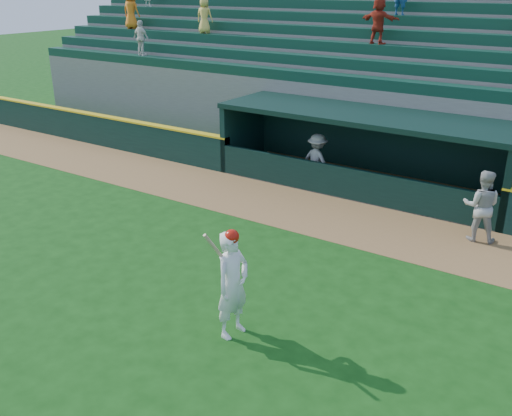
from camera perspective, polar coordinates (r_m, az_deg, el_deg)
The scene contains 9 objects.
ground at distance 12.81m, azimuth -4.02°, elevation -7.63°, with size 120.00×120.00×0.00m, color #124210.
warning_track at distance 16.55m, azimuth 6.36°, elevation -0.62°, with size 40.00×3.00×0.01m, color olive.
field_wall_left at distance 25.18m, azimuth -17.33°, elevation 7.81°, with size 15.50×0.30×1.20m, color black.
wall_stripe_left at distance 25.05m, azimuth -17.49°, elevation 9.20°, with size 15.50×0.32×0.06m, color yellow.
dugout_player_front at distance 15.60m, azimuth 21.61°, elevation 0.19°, with size 0.92×0.72×1.89m, color #A6A6A1.
dugout_player_inside at distance 18.58m, azimuth 6.13°, elevation 4.75°, with size 1.12×0.65×1.74m, color #9B9B96.
dugout at distance 18.79m, azimuth 10.99°, elevation 6.22°, with size 9.40×2.80×2.46m.
stands at distance 22.75m, azimuth 15.84°, elevation 11.20°, with size 34.50×6.25×7.54m.
batter_at_plate at distance 10.63m, azimuth -2.36°, elevation -7.56°, with size 0.60×0.87×2.19m.
Camera 1 is at (6.92, -8.75, 6.30)m, focal length 40.00 mm.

